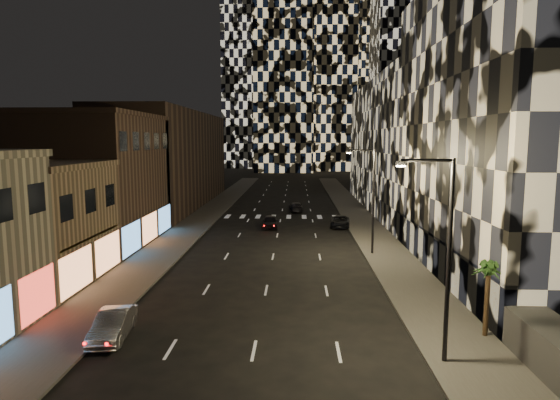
# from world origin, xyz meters

# --- Properties ---
(sidewalk_left) EXTENTS (4.00, 120.00, 0.15)m
(sidewalk_left) POSITION_xyz_m (-10.00, 50.00, 0.07)
(sidewalk_left) COLOR #47443F
(sidewalk_left) RESTS_ON ground
(sidewalk_right) EXTENTS (4.00, 120.00, 0.15)m
(sidewalk_right) POSITION_xyz_m (10.00, 50.00, 0.07)
(sidewalk_right) COLOR #47443F
(sidewalk_right) RESTS_ON ground
(curb_left) EXTENTS (0.20, 120.00, 0.15)m
(curb_left) POSITION_xyz_m (-7.90, 50.00, 0.07)
(curb_left) COLOR #4C4C47
(curb_left) RESTS_ON ground
(curb_right) EXTENTS (0.20, 120.00, 0.15)m
(curb_right) POSITION_xyz_m (7.90, 50.00, 0.07)
(curb_right) COLOR #4C4C47
(curb_right) RESTS_ON ground
(retail_tan) EXTENTS (10.00, 10.00, 8.00)m
(retail_tan) POSITION_xyz_m (-17.00, 21.00, 4.00)
(retail_tan) COLOR #876D51
(retail_tan) RESTS_ON ground
(retail_brown) EXTENTS (10.00, 15.00, 12.00)m
(retail_brown) POSITION_xyz_m (-17.00, 33.50, 6.00)
(retail_brown) COLOR #4A352A
(retail_brown) RESTS_ON ground
(retail_filler_left) EXTENTS (10.00, 40.00, 14.00)m
(retail_filler_left) POSITION_xyz_m (-17.00, 60.00, 7.00)
(retail_filler_left) COLOR #4A352A
(retail_filler_left) RESTS_ON ground
(midrise_right) EXTENTS (16.00, 25.00, 22.00)m
(midrise_right) POSITION_xyz_m (20.00, 24.50, 11.00)
(midrise_right) COLOR #232326
(midrise_right) RESTS_ON ground
(midrise_base) EXTENTS (0.60, 25.00, 3.00)m
(midrise_base) POSITION_xyz_m (12.30, 24.50, 1.50)
(midrise_base) COLOR #383838
(midrise_base) RESTS_ON ground
(midrise_filler_right) EXTENTS (16.00, 40.00, 18.00)m
(midrise_filler_right) POSITION_xyz_m (20.00, 57.00, 9.00)
(midrise_filler_right) COLOR #232326
(midrise_filler_right) RESTS_ON ground
(tower_right_mid) EXTENTS (20.00, 20.00, 100.00)m
(tower_right_mid) POSITION_xyz_m (35.00, 135.00, 50.00)
(tower_right_mid) COLOR black
(tower_right_mid) RESTS_ON ground
(tower_center_low) EXTENTS (18.00, 18.00, 95.00)m
(tower_center_low) POSITION_xyz_m (-2.00, 140.00, 47.50)
(tower_center_low) COLOR black
(tower_center_low) RESTS_ON ground
(streetlight_near) EXTENTS (2.55, 0.25, 9.00)m
(streetlight_near) POSITION_xyz_m (8.35, 10.00, 5.35)
(streetlight_near) COLOR black
(streetlight_near) RESTS_ON sidewalk_right
(streetlight_far) EXTENTS (2.55, 0.25, 9.00)m
(streetlight_far) POSITION_xyz_m (8.35, 30.00, 5.35)
(streetlight_far) COLOR black
(streetlight_far) RESTS_ON sidewalk_right
(car_silver_parked) EXTENTS (1.84, 4.32, 1.39)m
(car_silver_parked) POSITION_xyz_m (-7.20, 12.16, 0.69)
(car_silver_parked) COLOR #9B9BA0
(car_silver_parked) RESTS_ON ground
(car_dark_midlane) EXTENTS (1.82, 4.21, 1.42)m
(car_dark_midlane) POSITION_xyz_m (-0.98, 42.10, 0.71)
(car_dark_midlane) COLOR black
(car_dark_midlane) RESTS_ON ground
(car_dark_oncoming) EXTENTS (2.05, 4.52, 1.28)m
(car_dark_oncoming) POSITION_xyz_m (1.95, 54.54, 0.64)
(car_dark_oncoming) COLOR black
(car_dark_oncoming) RESTS_ON ground
(car_dark_rightlane) EXTENTS (2.58, 4.75, 1.27)m
(car_dark_rightlane) POSITION_xyz_m (7.00, 42.92, 0.63)
(car_dark_rightlane) COLOR black
(car_dark_rightlane) RESTS_ON ground
(palm_tree) EXTENTS (1.93, 1.96, 3.84)m
(palm_tree) POSITION_xyz_m (11.50, 12.82, 3.32)
(palm_tree) COLOR #47331E
(palm_tree) RESTS_ON sidewalk_right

